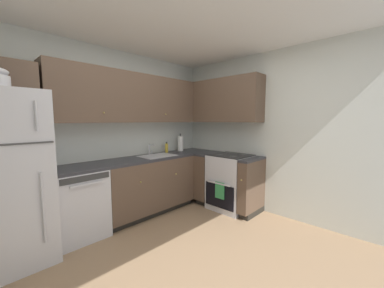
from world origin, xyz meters
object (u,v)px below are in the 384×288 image
object	(u,v)px
soap_bottle	(167,148)
dishwasher	(78,203)
oven_range	(231,181)
refrigerator	(1,180)
paper_towel_roll	(180,144)

from	to	relation	value
soap_bottle	dishwasher	bearing A→B (deg)	-173.59
oven_range	soap_bottle	size ratio (longest dim) A/B	5.51
oven_range	dishwasher	bearing A→B (deg)	157.88
dishwasher	oven_range	size ratio (longest dim) A/B	0.82
refrigerator	soap_bottle	xyz separation A→B (m)	(2.34, 0.24, 0.10)
refrigerator	paper_towel_roll	xyz separation A→B (m)	(2.66, 0.22, 0.15)
paper_towel_roll	oven_range	bearing A→B (deg)	-78.72
refrigerator	paper_towel_roll	size ratio (longest dim) A/B	5.28
refrigerator	soap_bottle	distance (m)	2.35
refrigerator	paper_towel_roll	bearing A→B (deg)	4.81
oven_range	paper_towel_roll	bearing A→B (deg)	101.28
dishwasher	soap_bottle	distance (m)	1.71
dishwasher	oven_range	world-z (taller)	oven_range
paper_towel_roll	dishwasher	bearing A→B (deg)	-175.25
refrigerator	dishwasher	world-z (taller)	refrigerator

